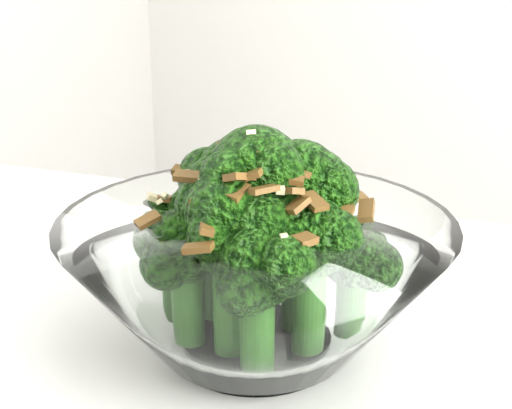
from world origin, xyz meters
The scene contains 1 object.
broccoli_dish centered at (-0.05, -0.03, 0.81)m, with size 0.24×0.24×0.15m.
Camera 1 is at (0.20, -0.39, 1.01)m, focal length 55.00 mm.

